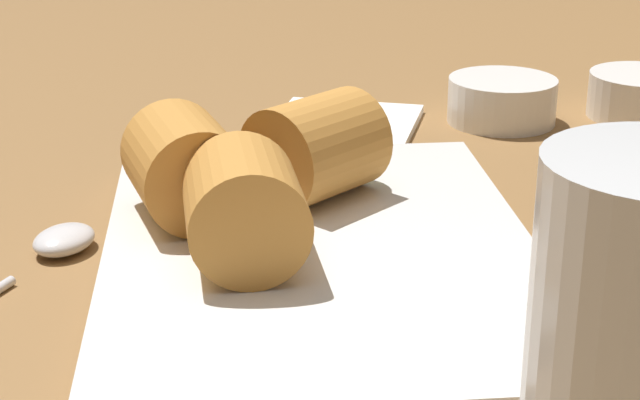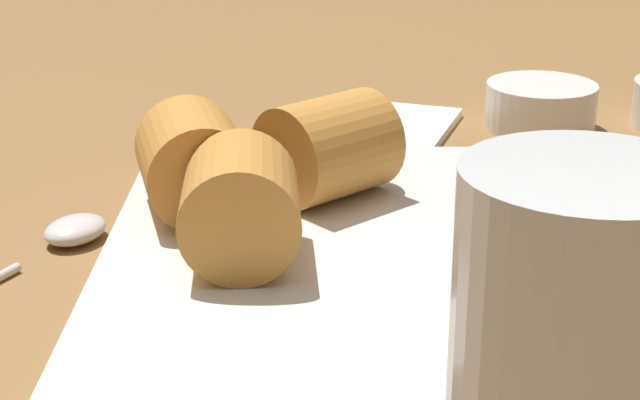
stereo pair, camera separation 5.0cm
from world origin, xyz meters
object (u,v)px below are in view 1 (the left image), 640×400
at_px(dipping_bowl_near, 502,98).
at_px(spoon, 49,251).
at_px(napkin, 342,127).
at_px(serving_plate, 320,255).

relative_size(dipping_bowl_near, spoon, 0.52).
bearing_deg(dipping_bowl_near, napkin, -84.52).
bearing_deg(serving_plate, spoon, -99.58).
relative_size(serving_plate, spoon, 2.02).
distance_m(spoon, napkin, 0.27).
xyz_separation_m(dipping_bowl_near, napkin, (0.01, -0.12, -0.01)).
bearing_deg(napkin, serving_plate, -9.40).
height_order(dipping_bowl_near, spoon, dipping_bowl_near).
xyz_separation_m(serving_plate, dipping_bowl_near, (-0.24, 0.16, 0.01)).
xyz_separation_m(spoon, napkin, (-0.21, 0.18, -0.00)).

